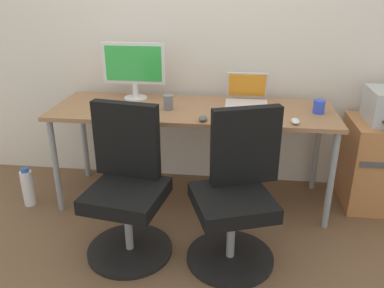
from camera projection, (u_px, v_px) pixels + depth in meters
The scene contains 15 objects.
ground_plane at pixel (193, 198), 3.19m from camera, with size 5.28×5.28×0.00m, color brown.
back_wall at pixel (199, 24), 3.07m from camera, with size 4.40×0.04×2.60m, color silver.
desk at pixel (193, 116), 2.92m from camera, with size 2.04×0.67×0.75m.
office_chair_left at pixel (127, 189), 2.46m from camera, with size 0.54×0.54×0.94m.
office_chair_right at pixel (236, 196), 2.38m from camera, with size 0.56×0.56×0.94m.
side_cabinet at pixel (384, 164), 3.00m from camera, with size 0.56×0.49×0.67m.
water_bottle_on_floor at pixel (28, 187), 3.05m from camera, with size 0.09×0.09×0.31m.
desktop_monitor at pixel (134, 67), 3.03m from camera, with size 0.48×0.18×0.43m.
open_laptop at pixel (247, 96), 2.99m from camera, with size 0.31×0.28×0.22m.
keyboard_by_monitor at pixel (125, 112), 2.79m from camera, with size 0.34×0.12×0.02m, color #B7B7B7.
keyboard_by_laptop at pixel (250, 116), 2.72m from camera, with size 0.34×0.12×0.02m, color silver.
mouse_by_monitor at pixel (203, 118), 2.64m from camera, with size 0.06×0.10×0.03m, color #515156.
mouse_by_laptop at pixel (295, 121), 2.59m from camera, with size 0.06×0.10×0.03m, color silver.
coffee_mug at pixel (319, 107), 2.78m from camera, with size 0.08×0.08×0.09m, color blue.
pen_cup at pixel (168, 102), 2.85m from camera, with size 0.07×0.07×0.10m, color slate.
Camera 1 is at (0.33, -2.76, 1.63)m, focal length 37.34 mm.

